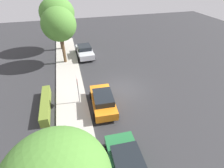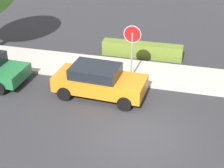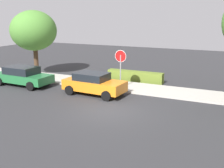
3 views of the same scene
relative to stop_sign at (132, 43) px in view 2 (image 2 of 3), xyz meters
The scene contains 6 objects.
ground_plane 4.85m from the stop_sign, 75.32° to the right, with size 60.00×60.00×0.00m, color #2D2D30.
sidewalk_curb 2.30m from the stop_sign, 31.35° to the left, with size 32.00×2.65×0.14m, color #B2ADA3.
stop_sign is the anchor object (origin of this frame).
parked_car_orange 2.48m from the stop_sign, 121.05° to the right, with size 4.20×2.14×1.46m.
fire_hydrant 6.97m from the stop_sign, behind, with size 0.30×0.22×0.72m.
front_yard_hedge 3.21m from the stop_sign, 89.00° to the left, with size 4.53×0.67×0.82m.
Camera 2 is at (1.71, -10.59, 8.21)m, focal length 55.00 mm.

